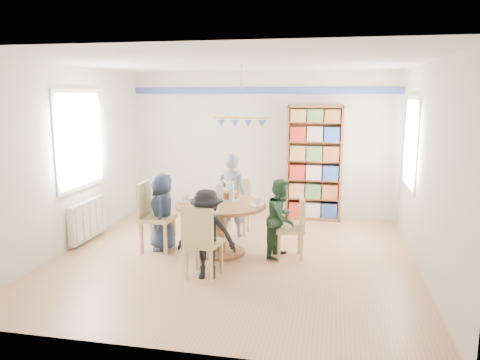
% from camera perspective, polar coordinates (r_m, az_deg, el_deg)
% --- Properties ---
extents(ground, '(5.00, 5.00, 0.00)m').
position_cam_1_polar(ground, '(6.72, -0.69, -9.45)').
color(ground, tan).
extents(room_shell, '(5.00, 5.00, 5.00)m').
position_cam_1_polar(room_shell, '(7.25, -1.28, 5.39)').
color(room_shell, white).
rests_on(room_shell, ground).
extents(radiator, '(0.12, 1.00, 0.60)m').
position_cam_1_polar(radiator, '(7.73, -18.05, -4.59)').
color(radiator, silver).
rests_on(radiator, ground).
extents(dining_table, '(1.30, 1.30, 0.75)m').
position_cam_1_polar(dining_table, '(6.74, -2.33, -4.43)').
color(dining_table, brown).
rests_on(dining_table, ground).
extents(chair_left, '(0.45, 0.45, 1.02)m').
position_cam_1_polar(chair_left, '(7.02, -10.69, -3.97)').
color(chair_left, '#CEB87F').
rests_on(chair_left, ground).
extents(chair_right, '(0.45, 0.45, 0.87)m').
position_cam_1_polar(chair_right, '(6.64, 6.69, -5.45)').
color(chair_right, '#CEB87F').
rests_on(chair_right, ground).
extents(chair_far, '(0.40, 0.40, 0.90)m').
position_cam_1_polar(chair_far, '(7.77, -0.29, -2.89)').
color(chair_far, '#CEB87F').
rests_on(chair_far, ground).
extents(chair_near, '(0.47, 0.47, 0.94)m').
position_cam_1_polar(chair_near, '(5.85, -4.78, -7.18)').
color(chair_near, '#CEB87F').
rests_on(chair_near, ground).
extents(person_left, '(0.52, 0.65, 1.15)m').
position_cam_1_polar(person_left, '(7.02, -9.45, -3.80)').
color(person_left, '#1A263A').
rests_on(person_left, ground).
extents(person_right, '(0.55, 0.64, 1.13)m').
position_cam_1_polar(person_right, '(6.63, 5.05, -4.67)').
color(person_right, '#1C3822').
rests_on(person_right, ground).
extents(person_far, '(0.54, 0.39, 1.36)m').
position_cam_1_polar(person_far, '(7.55, -1.01, -1.85)').
color(person_far, gray).
rests_on(person_far, ground).
extents(person_near, '(0.77, 0.48, 1.14)m').
position_cam_1_polar(person_near, '(5.86, -4.08, -6.62)').
color(person_near, black).
rests_on(person_near, ground).
extents(bookshelf, '(0.99, 0.30, 2.09)m').
position_cam_1_polar(bookshelf, '(8.62, 9.04, 1.91)').
color(bookshelf, brown).
rests_on(bookshelf, ground).
extents(tableware, '(1.25, 1.25, 0.33)m').
position_cam_1_polar(tableware, '(6.71, -2.52, -2.18)').
color(tableware, white).
rests_on(tableware, dining_table).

